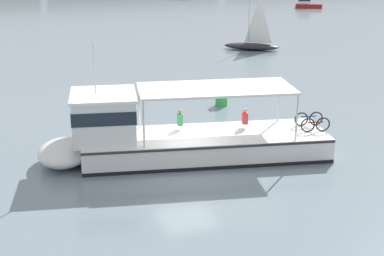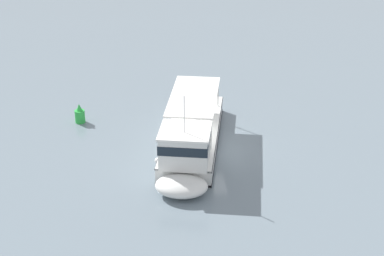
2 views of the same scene
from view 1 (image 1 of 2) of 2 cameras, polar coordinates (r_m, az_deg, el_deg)
ground_plane at (r=25.13m, az=-0.49°, el=-3.77°), size 400.00×400.00×0.00m
ferry_main at (r=25.62m, az=-2.25°, el=-0.92°), size 13.07×5.79×5.32m
sailboat_horizon_west at (r=51.50m, az=5.91°, el=8.21°), size 4.71×3.96×5.40m
motorboat_off_stern at (r=83.85m, az=11.18°, el=11.82°), size 3.77×2.90×1.26m
channel_buoy at (r=34.07m, az=2.90°, el=3.15°), size 0.70×0.70×1.40m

